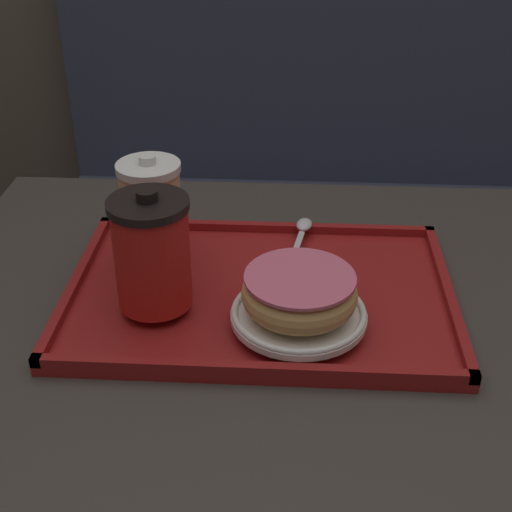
# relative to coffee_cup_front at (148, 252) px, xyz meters

# --- Properties ---
(booth_bench) EXTENTS (1.48, 0.44, 1.00)m
(booth_bench) POSITION_rel_coffee_cup_front_xyz_m (0.34, 0.89, -0.51)
(booth_bench) COLOR #33384C
(booth_bench) RESTS_ON ground_plane
(cafe_table) EXTENTS (0.95, 0.74, 0.73)m
(cafe_table) POSITION_rel_coffee_cup_front_xyz_m (0.16, 0.02, -0.26)
(cafe_table) COLOR #38332D
(cafe_table) RESTS_ON ground_plane
(serving_tray) EXTENTS (0.48, 0.33, 0.02)m
(serving_tray) POSITION_rel_coffee_cup_front_xyz_m (0.12, 0.05, -0.09)
(serving_tray) COLOR maroon
(serving_tray) RESTS_ON cafe_table
(coffee_cup_front) EXTENTS (0.09, 0.09, 0.15)m
(coffee_cup_front) POSITION_rel_coffee_cup_front_xyz_m (0.00, 0.00, 0.00)
(coffee_cup_front) COLOR red
(coffee_cup_front) RESTS_ON serving_tray
(coffee_cup_rear) EXTENTS (0.08, 0.08, 0.14)m
(coffee_cup_rear) POSITION_rel_coffee_cup_front_xyz_m (-0.02, 0.11, -0.00)
(coffee_cup_rear) COLOR #E0B784
(coffee_cup_rear) RESTS_ON serving_tray
(plate_with_chocolate_donut) EXTENTS (0.16, 0.16, 0.01)m
(plate_with_chocolate_donut) POSITION_rel_coffee_cup_front_xyz_m (0.17, -0.03, -0.06)
(plate_with_chocolate_donut) COLOR white
(plate_with_chocolate_donut) RESTS_ON serving_tray
(donut_chocolate_glazed) EXTENTS (0.13, 0.13, 0.04)m
(donut_chocolate_glazed) POSITION_rel_coffee_cup_front_xyz_m (0.17, -0.03, -0.03)
(donut_chocolate_glazed) COLOR tan
(donut_chocolate_glazed) RESTS_ON plate_with_chocolate_donut
(spoon) EXTENTS (0.04, 0.13, 0.01)m
(spoon) POSITION_rel_coffee_cup_front_xyz_m (0.18, 0.18, -0.06)
(spoon) COLOR silver
(spoon) RESTS_ON serving_tray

